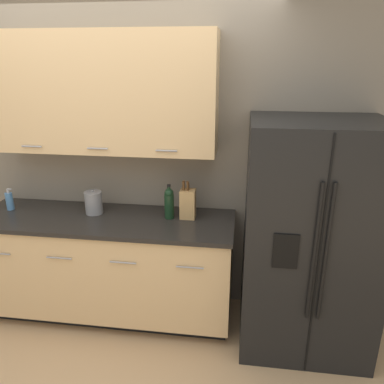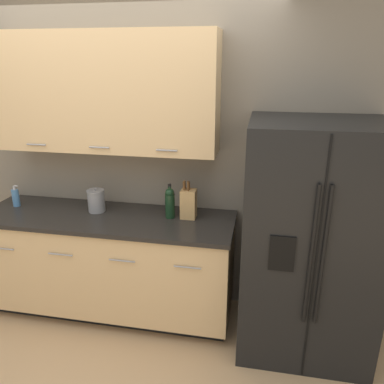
# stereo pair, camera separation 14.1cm
# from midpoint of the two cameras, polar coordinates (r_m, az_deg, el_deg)

# --- Properties ---
(wall_back) EXTENTS (10.00, 0.39, 2.60)m
(wall_back) POSITION_cam_midpoint_polar(r_m,az_deg,el_deg) (3.18, -9.41, 7.64)
(wall_back) COLOR gray
(wall_back) RESTS_ON ground_plane
(counter_unit) EXTENTS (2.09, 0.64, 0.90)m
(counter_unit) POSITION_cam_midpoint_polar(r_m,az_deg,el_deg) (3.30, -11.21, -10.61)
(counter_unit) COLOR black
(counter_unit) RESTS_ON ground_plane
(refrigerator) EXTENTS (0.93, 0.80, 1.73)m
(refrigerator) POSITION_cam_midpoint_polar(r_m,az_deg,el_deg) (2.87, 18.75, -7.08)
(refrigerator) COLOR black
(refrigerator) RESTS_ON ground_plane
(knife_block) EXTENTS (0.12, 0.11, 0.31)m
(knife_block) POSITION_cam_midpoint_polar(r_m,az_deg,el_deg) (2.96, 0.82, -1.77)
(knife_block) COLOR tan
(knife_block) RESTS_ON counter_unit
(wine_bottle) EXTENTS (0.08, 0.08, 0.28)m
(wine_bottle) POSITION_cam_midpoint_polar(r_m,az_deg,el_deg) (2.96, -2.03, -1.57)
(wine_bottle) COLOR black
(wine_bottle) RESTS_ON counter_unit
(soap_dispenser) EXTENTS (0.07, 0.06, 0.19)m
(soap_dispenser) POSITION_cam_midpoint_polar(r_m,az_deg,el_deg) (3.52, -24.24, -0.78)
(soap_dispenser) COLOR #4C7FB2
(soap_dispenser) RESTS_ON counter_unit
(steel_canister) EXTENTS (0.14, 0.14, 0.20)m
(steel_canister) POSITION_cam_midpoint_polar(r_m,az_deg,el_deg) (3.18, -13.16, -1.30)
(steel_canister) COLOR gray
(steel_canister) RESTS_ON counter_unit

